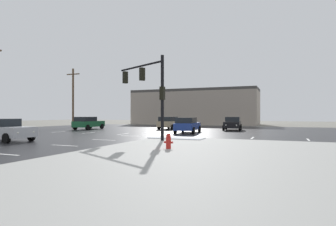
{
  "coord_description": "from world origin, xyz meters",
  "views": [
    {
      "loc": [
        12.23,
        -23.32,
        1.92
      ],
      "look_at": [
        -0.06,
        6.69,
        2.06
      ],
      "focal_mm": 29.97,
      "sensor_mm": 36.0,
      "label": 1
    }
  ],
  "objects": [
    {
      "name": "sidewalk_corner",
      "position": [
        12.0,
        -12.0,
        0.07
      ],
      "size": [
        18.0,
        18.0,
        0.14
      ],
      "primitive_type": "cube",
      "color": "#9E9E99",
      "rests_on": "ground_plane"
    },
    {
      "name": "sedan_green",
      "position": [
        -10.47,
        5.51,
        0.85
      ],
      "size": [
        2.17,
        4.6,
        1.58
      ],
      "rotation": [
        0.0,
        0.0,
        1.61
      ],
      "color": "#195933",
      "rests_on": "road_asphalt"
    },
    {
      "name": "traffic_signal_mast",
      "position": [
        3.34,
        -5.18,
        4.04
      ],
      "size": [
        4.91,
        2.77,
        5.8
      ],
      "rotation": [
        0.0,
        0.0,
        2.65
      ],
      "color": "black",
      "rests_on": "sidewalk_corner"
    },
    {
      "name": "snow_strip_curbside",
      "position": [
        5.0,
        -4.0,
        0.17
      ],
      "size": [
        4.0,
        1.6,
        0.06
      ],
      "primitive_type": "cube",
      "color": "white",
      "rests_on": "sidewalk_corner"
    },
    {
      "name": "road_asphalt",
      "position": [
        0.0,
        0.0,
        0.01
      ],
      "size": [
        44.0,
        44.0,
        0.02
      ],
      "primitive_type": "cube",
      "color": "#232326",
      "rests_on": "ground_plane"
    },
    {
      "name": "strip_building_background",
      "position": [
        -3.76,
        29.38,
        3.35
      ],
      "size": [
        24.02,
        8.0,
        6.69
      ],
      "color": "gray",
      "rests_on": "ground_plane"
    },
    {
      "name": "lane_markings",
      "position": [
        1.2,
        -1.38,
        0.02
      ],
      "size": [
        36.15,
        36.15,
        0.01
      ],
      "color": "silver",
      "rests_on": "road_asphalt"
    },
    {
      "name": "utility_pole_far",
      "position": [
        -15.73,
        8.81,
        4.46
      ],
      "size": [
        2.2,
        0.28,
        8.5
      ],
      "color": "brown",
      "rests_on": "ground_plane"
    },
    {
      "name": "sedan_blue",
      "position": [
        3.31,
        3.63,
        0.85
      ],
      "size": [
        2.34,
        4.65,
        1.58
      ],
      "rotation": [
        0.0,
        0.0,
        1.66
      ],
      "color": "navy",
      "rests_on": "road_asphalt"
    },
    {
      "name": "ground_plane",
      "position": [
        0.0,
        0.0,
        0.0
      ],
      "size": [
        120.0,
        120.0,
        0.0
      ],
      "primitive_type": "plane",
      "color": "slate"
    },
    {
      "name": "fire_hydrant",
      "position": [
        6.77,
        -9.93,
        0.54
      ],
      "size": [
        0.48,
        0.26,
        0.79
      ],
      "color": "red",
      "rests_on": "sidewalk_corner"
    },
    {
      "name": "sedan_black",
      "position": [
        6.68,
        10.68,
        0.85
      ],
      "size": [
        2.36,
        4.66,
        1.58
      ],
      "rotation": [
        0.0,
        0.0,
        -1.48
      ],
      "color": "black",
      "rests_on": "road_asphalt"
    },
    {
      "name": "sedan_silver",
      "position": [
        -6.05,
        -9.35,
        0.85
      ],
      "size": [
        4.67,
        2.4,
        1.58
      ],
      "rotation": [
        0.0,
        0.0,
        -0.11
      ],
      "color": "#B7BABF",
      "rests_on": "road_asphalt"
    },
    {
      "name": "sedan_tan",
      "position": [
        -1.22,
        10.12,
        0.85
      ],
      "size": [
        2.11,
        4.57,
        1.58
      ],
      "rotation": [
        0.0,
        0.0,
        1.55
      ],
      "color": "tan",
      "rests_on": "road_asphalt"
    }
  ]
}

